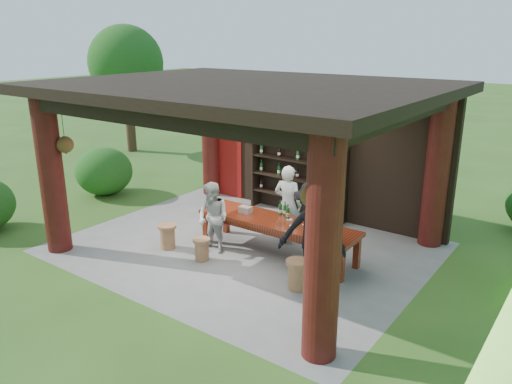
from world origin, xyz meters
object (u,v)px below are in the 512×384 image
Objects in this scene: wine_shelf at (297,170)px; tasting_table at (277,226)px; stool_far_left at (167,236)px; guest_woman at (213,218)px; stool_near_left at (202,249)px; host at (288,204)px; guest_man at (313,233)px; stool_near_right at (297,274)px; napkin_basket at (245,210)px.

tasting_table is (0.96, -2.33, -0.52)m from wine_shelf.
guest_woman is (0.91, 0.46, 0.47)m from stool_far_left.
guest_woman is at bearing 101.09° from stool_near_left.
tasting_table is at bearing 47.06° from stool_near_left.
guest_woman is (-0.97, -1.35, -0.12)m from host.
guest_woman is at bearing 162.68° from guest_man.
stool_near_left is at bearing 174.73° from guest_man.
tasting_table is 1.41m from guest_man.
wine_shelf is at bearing 112.38° from tasting_table.
host is at bearing 105.29° from tasting_table.
stool_near_right reaches higher than stool_near_left.
napkin_basket is (0.26, 1.13, 0.57)m from stool_near_left.
napkin_basket reaches higher than stool_near_left.
stool_far_left is at bearing -151.53° from tasting_table.
guest_woman is 2.37m from guest_man.
wine_shelf is at bearing 88.26° from stool_near_left.
host is 0.90× the size of guest_man.
stool_near_left is 2.43m from guest_man.
stool_near_right is 2.25m from host.
stool_near_left is 1.00m from stool_far_left.
stool_near_right is at bearing 2.93° from stool_near_left.
host is at bearing 127.33° from stool_near_right.
stool_near_left is 0.89× the size of stool_far_left.
tasting_table is 2.02× the size of host.
stool_near_right is (2.09, -3.37, -0.86)m from wine_shelf.
host is 0.94m from napkin_basket.
stool_near_left is 1.81× the size of napkin_basket.
tasting_table is at bearing 28.47° from stool_far_left.
stool_far_left is (-1.11, -3.46, -0.88)m from wine_shelf.
stool_near_right is 0.77m from guest_man.
stool_far_left reaches higher than stool_near_left.
stool_near_right is at bearing -42.52° from tasting_table.
guest_man is at bearing -28.79° from tasting_table.
stool_near_left is 0.70m from guest_woman.
wine_shelf is 3.73m from stool_far_left.
guest_man reaches higher than guest_woman.
stool_near_right is at bearing -27.68° from napkin_basket.
napkin_basket reaches higher than tasting_table.
stool_near_left is (-0.11, -3.48, -0.91)m from wine_shelf.
wine_shelf is 4.73× the size of stool_near_right.
wine_shelf is 1.84m from host.
stool_far_left is 1.12m from guest_woman.
guest_woman is 0.78× the size of guest_man.
wine_shelf is at bearing 108.52° from guest_man.
stool_far_left is at bearing -138.85° from napkin_basket.
host is at bearing -64.82° from wine_shelf.
tasting_table is at bearing 1.34° from napkin_basket.
tasting_table is at bearing 133.88° from guest_man.
guest_woman is (-0.20, -2.99, -0.40)m from wine_shelf.
tasting_table is 13.51× the size of napkin_basket.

